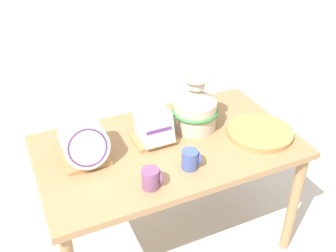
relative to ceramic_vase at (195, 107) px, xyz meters
name	(u,v)px	position (x,y,z in m)	size (l,w,h in m)	color
ground_plane	(168,239)	(-0.20, -0.09, -0.83)	(14.00, 14.00, 0.00)	beige
display_table	(168,158)	(-0.20, -0.09, -0.21)	(1.31, 0.76, 0.71)	#9E754C
ceramic_vase	(195,107)	(0.00, 0.00, 0.00)	(0.25, 0.25, 0.30)	beige
dish_rack_round_plates	(85,146)	(-0.61, -0.06, -0.04)	(0.21, 0.21, 0.23)	tan
dish_rack_square_plates	(154,130)	(-0.25, -0.02, -0.07)	(0.21, 0.20, 0.18)	tan
wicker_charger_stack	(260,132)	(0.28, -0.21, -0.11)	(0.34, 0.34, 0.03)	#AD7F47
mug_plum_glaze	(152,178)	(-0.39, -0.35, -0.08)	(0.09, 0.08, 0.09)	#7A4770
mug_cobalt_glaze	(191,159)	(-0.18, -0.30, -0.08)	(0.09, 0.08, 0.09)	#42569E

